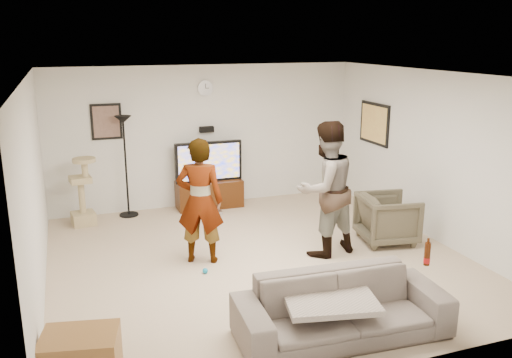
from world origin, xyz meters
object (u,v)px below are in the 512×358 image
object	(u,v)px
cat_tree	(81,192)
side_table	(81,357)
tv_stand	(209,194)
tv	(209,162)
floor_lamp	(126,167)
person_left	(200,201)
person_right	(325,189)
beer_bottle	(427,254)
armchair	(387,219)
sofa	(342,307)

from	to	relation	value
cat_tree	side_table	bearing A→B (deg)	-92.72
tv_stand	tv	xyz separation A→B (m)	(0.00, 0.00, 0.60)
floor_lamp	person_left	distance (m)	2.40
person_right	beer_bottle	xyz separation A→B (m)	(0.18, -2.01, -0.19)
armchair	cat_tree	bearing A→B (deg)	70.74
sofa	tv	bearing A→B (deg)	95.23
cat_tree	side_table	distance (m)	4.29
beer_bottle	side_table	distance (m)	3.56
sofa	armchair	size ratio (longest dim) A/B	2.71
tv	cat_tree	distance (m)	2.20
tv	person_left	xyz separation A→B (m)	(-0.73, -2.28, 0.01)
tv	side_table	distance (m)	5.10
cat_tree	beer_bottle	bearing A→B (deg)	-53.12
person_right	sofa	bearing A→B (deg)	55.05
tv	tv_stand	bearing A→B (deg)	180.00
cat_tree	sofa	xyz separation A→B (m)	(2.32, -4.42, -0.24)
beer_bottle	side_table	xyz separation A→B (m)	(-3.52, 0.14, -0.53)
cat_tree	person_left	world-z (taller)	person_left
floor_lamp	beer_bottle	distance (m)	5.29
beer_bottle	side_table	size ratio (longest dim) A/B	0.38
tv_stand	floor_lamp	bearing A→B (deg)	179.34
tv_stand	tv	world-z (taller)	tv
cat_tree	beer_bottle	size ratio (longest dim) A/B	4.45
person_left	armchair	world-z (taller)	person_left
person_left	beer_bottle	xyz separation A→B (m)	(1.87, -2.33, -0.10)
person_left	person_right	bearing A→B (deg)	-169.01
tv_stand	cat_tree	size ratio (longest dim) A/B	1.04
person_right	side_table	world-z (taller)	person_right
cat_tree	side_table	xyz separation A→B (m)	(-0.20, -4.28, -0.34)
tv	floor_lamp	xyz separation A→B (m)	(-1.43, 0.02, 0.01)
person_right	tv_stand	bearing A→B (deg)	-82.57
person_right	sofa	world-z (taller)	person_right
tv_stand	beer_bottle	bearing A→B (deg)	-76.10
sofa	beer_bottle	xyz separation A→B (m)	(0.99, 0.00, 0.44)
tv_stand	tv	size ratio (longest dim) A/B	0.97
tv_stand	person_left	size ratio (longest dim) A/B	0.68
tv_stand	floor_lamp	xyz separation A→B (m)	(-1.43, 0.02, 0.61)
cat_tree	sofa	size ratio (longest dim) A/B	0.52
person_right	side_table	distance (m)	3.89
tv_stand	floor_lamp	distance (m)	1.55
side_table	armchair	bearing A→B (deg)	23.77
floor_lamp	sofa	xyz separation A→B (m)	(1.58, -4.63, -0.54)
tv_stand	person_left	world-z (taller)	person_left
side_table	sofa	bearing A→B (deg)	-3.19
tv_stand	sofa	size ratio (longest dim) A/B	0.54
tv	armchair	xyz separation A→B (m)	(2.05, -2.52, -0.48)
person_left	beer_bottle	world-z (taller)	person_left
cat_tree	person_left	distance (m)	2.55
person_left	beer_bottle	distance (m)	2.99
cat_tree	armchair	xyz separation A→B (m)	(4.22, -2.33, -0.20)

